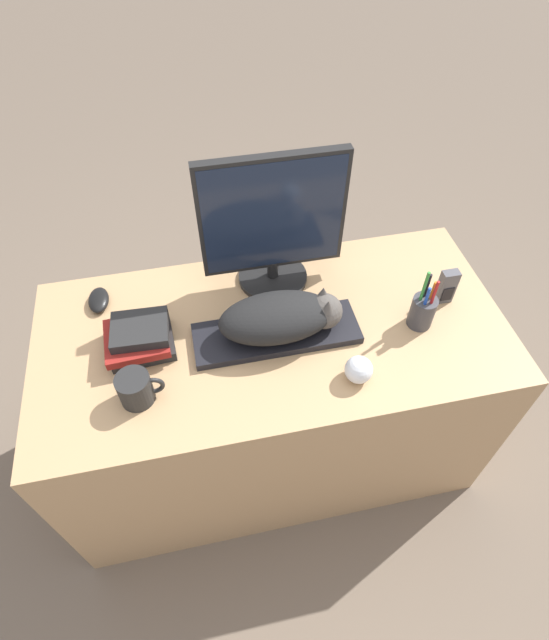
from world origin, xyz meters
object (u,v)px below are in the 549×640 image
at_px(book_stack, 140,338).
at_px(keyboard, 276,333).
at_px(coffee_mug, 136,389).
at_px(computer_mouse, 99,300).
at_px(baseball, 359,370).
at_px(monitor, 273,223).
at_px(pen_cup, 423,310).
at_px(cat, 284,316).
at_px(phone, 447,287).

bearing_deg(book_stack, keyboard, -6.04).
distance_m(keyboard, coffee_mug, 0.42).
height_order(computer_mouse, baseball, baseball).
height_order(coffee_mug, baseball, coffee_mug).
relative_size(monitor, pen_cup, 2.13).
bearing_deg(cat, keyboard, -180.00).
bearing_deg(keyboard, book_stack, 173.96).
bearing_deg(keyboard, pen_cup, -5.24).
relative_size(keyboard, baseball, 6.29).
height_order(monitor, book_stack, monitor).
distance_m(monitor, coffee_mug, 0.59).
height_order(coffee_mug, book_stack, coffee_mug).
height_order(keyboard, monitor, monitor).
relative_size(computer_mouse, phone, 0.90).
bearing_deg(baseball, cat, 131.12).
bearing_deg(phone, computer_mouse, 168.98).
bearing_deg(book_stack, computer_mouse, 121.85).
bearing_deg(coffee_mug, cat, 17.34).
distance_m(keyboard, book_stack, 0.39).
bearing_deg(monitor, book_stack, -155.67).
distance_m(cat, monitor, 0.27).
height_order(baseball, book_stack, book_stack).
relative_size(cat, baseball, 4.65).
height_order(keyboard, baseball, baseball).
relative_size(coffee_mug, baseball, 1.59).
relative_size(coffee_mug, book_stack, 0.63).
distance_m(cat, phone, 0.51).
bearing_deg(baseball, pen_cup, 31.81).
bearing_deg(computer_mouse, coffee_mug, -73.55).
distance_m(cat, book_stack, 0.41).
xyz_separation_m(computer_mouse, baseball, (0.69, -0.42, 0.02)).
distance_m(cat, computer_mouse, 0.58).
distance_m(monitor, book_stack, 0.50).
height_order(cat, pen_cup, pen_cup).
relative_size(pen_cup, baseball, 2.73).
bearing_deg(computer_mouse, phone, -11.02).
bearing_deg(monitor, phone, -21.66).
bearing_deg(keyboard, coffee_mug, -161.78).
xyz_separation_m(computer_mouse, phone, (1.04, -0.20, 0.04)).
xyz_separation_m(cat, book_stack, (-0.40, 0.04, -0.04)).
distance_m(coffee_mug, book_stack, 0.17).
relative_size(cat, coffee_mug, 2.93).
distance_m(phone, book_stack, 0.91).
bearing_deg(phone, keyboard, -176.25).
bearing_deg(monitor, coffee_mug, -140.24).
distance_m(pen_cup, baseball, 0.28).
bearing_deg(monitor, pen_cup, -34.98).
xyz_separation_m(baseball, book_stack, (-0.57, 0.23, 0.00)).
bearing_deg(coffee_mug, keyboard, 18.22).
xyz_separation_m(monitor, baseball, (0.15, -0.42, -0.19)).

